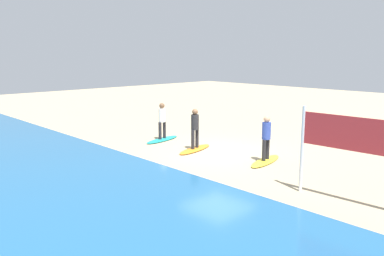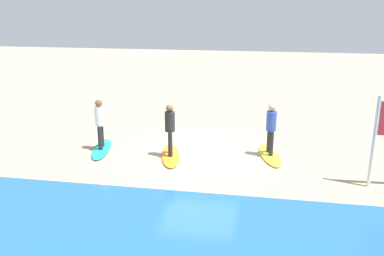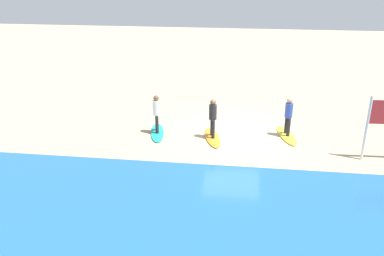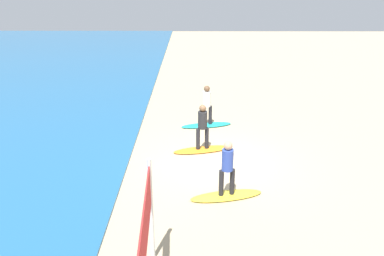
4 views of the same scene
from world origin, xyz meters
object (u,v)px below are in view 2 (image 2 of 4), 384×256
surfer_orange (170,126)px  surfboard_teal (102,149)px  surfer_yellow (271,125)px  surfer_teal (100,120)px  surfboard_orange (170,156)px  surfboard_yellow (269,155)px

surfer_orange → surfboard_teal: size_ratio=0.78×
surfer_yellow → surfer_teal: size_ratio=1.00×
surfer_yellow → surfboard_orange: size_ratio=0.78×
surfer_yellow → surfboard_orange: bearing=11.3°
surfboard_yellow → surfboard_teal: (5.51, 0.40, 0.00)m
surfboard_yellow → surfboard_teal: bearing=-98.5°
surfer_yellow → surfboard_orange: surfer_yellow is taller
surfboard_orange → surfer_teal: size_ratio=1.28×
surfboard_yellow → surfboard_teal: size_ratio=1.00×
surfer_teal → surfboard_teal: bearing=0.0°
surfboard_teal → surfer_teal: surfer_teal is taller
surfboard_yellow → surfer_teal: size_ratio=1.28×
surfer_orange → surfer_teal: size_ratio=1.00×
surfboard_teal → surfer_teal: size_ratio=1.28×
surfboard_yellow → surfboard_orange: 3.17m
surfboard_yellow → surfboard_teal: same height
surfer_yellow → surfer_orange: (3.11, 0.62, 0.00)m
surfboard_orange → surfboard_teal: 2.41m
surfboard_orange → surfboard_yellow: bearing=87.5°
surfboard_yellow → surfer_orange: size_ratio=1.28×
surfer_yellow → surfer_orange: same height
surfboard_orange → surfboard_teal: size_ratio=1.00×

